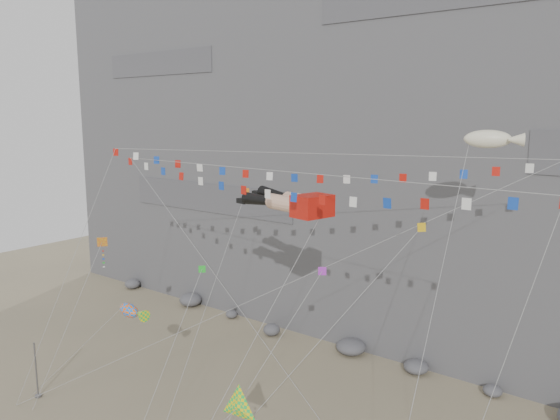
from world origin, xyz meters
name	(u,v)px	position (x,y,z in m)	size (l,w,h in m)	color
cliff	(431,70)	(0.00, 32.00, 25.00)	(80.00, 28.00, 50.00)	slate
talus_boulders	(351,347)	(0.00, 17.00, 0.60)	(60.00, 3.00, 1.20)	#59595E
anchor_pole_left	(36,370)	(-14.65, -3.43, 2.12)	(0.12, 0.12, 4.24)	slate
legs_kite	(290,202)	(1.43, 5.94, 14.93)	(7.97, 15.22, 19.62)	red
flag_banner_upper	(307,154)	(1.59, 7.65, 17.97)	(31.07, 17.26, 27.39)	red
flag_banner_lower	(281,171)	(2.60, 3.42, 17.20)	(30.98, 5.48, 21.24)	red
harlequin_kite	(102,243)	(-12.55, 1.27, 11.08)	(1.60, 6.88, 12.63)	red
fish_windsock	(129,310)	(-8.27, 0.20, 7.04)	(8.80, 4.60, 10.58)	#FF5F0D
delta_kite	(238,407)	(5.71, -4.12, 6.52)	(6.17, 4.74, 9.24)	yellow
blimp_windsock	(488,140)	(12.16, 11.25, 19.04)	(3.99, 15.32, 23.69)	#F0E9C5
small_kite_a	(244,197)	(-5.41, 9.32, 14.27)	(5.91, 15.77, 21.67)	orange
small_kite_b	(320,275)	(4.86, 4.34, 11.00)	(3.00, 11.47, 15.74)	purple
small_kite_c	(200,274)	(-2.76, 1.83, 10.31)	(3.28, 10.45, 14.65)	green
small_kite_d	(417,233)	(9.98, 6.49, 13.90)	(8.60, 13.65, 20.79)	gold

